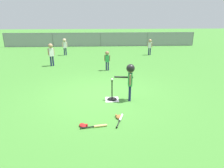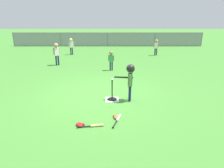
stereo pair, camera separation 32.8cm
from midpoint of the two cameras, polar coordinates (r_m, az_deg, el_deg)
name	(u,v)px [view 1 (the left image)]	position (r m, az deg, el deg)	size (l,w,h in m)	color
ground_plane	(101,95)	(7.27, -4.45, -2.98)	(60.00, 60.00, 0.00)	#3D7A2D
home_plate	(112,99)	(6.85, -1.38, -4.33)	(0.44, 0.44, 0.01)	white
batting_tee	(112,97)	(6.81, -1.38, -3.54)	(0.32, 0.32, 0.67)	black
baseball_on_tee	(112,79)	(6.60, -1.43, 1.28)	(0.07, 0.07, 0.07)	white
batter_child	(130,75)	(6.51, 3.63, 2.52)	(0.64, 0.35, 1.23)	#191E4C
fielder_deep_center	(107,58)	(10.13, -2.28, 7.22)	(0.29, 0.19, 0.97)	#191E4C
fielder_near_left	(51,52)	(11.50, -17.42, 8.59)	(0.31, 0.25, 1.21)	#191E4C
fielder_deep_left	(150,45)	(14.19, 9.84, 10.70)	(0.30, 0.21, 1.06)	#191E4C
fielder_near_right	(65,45)	(14.29, -13.71, 10.63)	(0.31, 0.22, 1.11)	#191E4C
spare_bat_silver	(120,119)	(5.61, 0.65, -9.69)	(0.26, 0.69, 0.06)	silver
spare_bat_wood	(98,126)	(5.31, -5.82, -11.61)	(0.67, 0.17, 0.06)	#DBB266
glove_by_plate	(83,125)	(5.38, -9.88, -11.30)	(0.26, 0.27, 0.07)	#B21919
glove_near_bats	(119,117)	(5.70, 0.20, -9.14)	(0.17, 0.23, 0.07)	brown
outfield_fence	(101,39)	(17.73, -3.76, 12.41)	(16.06, 0.06, 1.15)	slate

